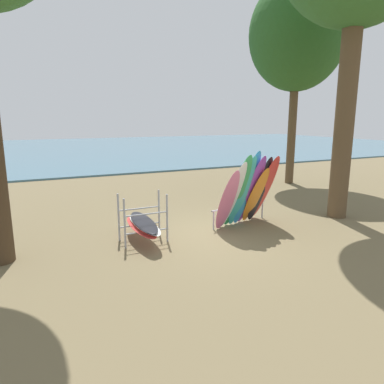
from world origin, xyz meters
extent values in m
plane|color=brown|center=(0.00, 0.00, 0.00)|extent=(80.00, 80.00, 0.00)
cube|color=#477084|center=(0.00, 29.21, 0.05)|extent=(80.00, 36.00, 0.10)
cylinder|color=brown|center=(4.30, -0.03, 3.46)|extent=(0.58, 0.58, 6.93)
cylinder|color=brown|center=(6.95, 5.36, 2.72)|extent=(0.39, 0.39, 5.45)
ellipsoid|color=#285623|center=(6.95, 5.36, 6.83)|extent=(4.37, 4.37, 5.02)
ellipsoid|color=pink|center=(0.25, 0.09, 0.90)|extent=(0.65, 0.88, 1.80)
ellipsoid|color=white|center=(0.45, 0.14, 1.01)|extent=(0.73, 1.04, 2.02)
ellipsoid|color=#339E56|center=(0.64, 0.20, 1.10)|extent=(0.65, 1.09, 2.19)
ellipsoid|color=#38B2AD|center=(0.83, 0.25, 1.07)|extent=(0.71, 1.03, 2.14)
ellipsoid|color=#2D8ED1|center=(1.02, 0.30, 1.13)|extent=(0.71, 0.98, 2.26)
ellipsoid|color=purple|center=(1.22, 0.35, 1.06)|extent=(0.72, 1.07, 2.12)
ellipsoid|color=orange|center=(1.41, 0.41, 0.88)|extent=(0.70, 1.00, 1.76)
ellipsoid|color=black|center=(1.60, 0.46, 1.03)|extent=(0.68, 0.90, 2.05)
ellipsoid|color=red|center=(1.79, 0.51, 1.04)|extent=(0.65, 1.14, 2.08)
cylinder|color=#9EA0A5|center=(0.04, 0.47, 0.28)|extent=(0.04, 0.04, 0.55)
cylinder|color=#9EA0A5|center=(2.01, 0.85, 0.28)|extent=(0.04, 0.04, 0.55)
cylinder|color=#9EA0A5|center=(1.02, 0.66, 0.55)|extent=(2.14, 0.45, 0.04)
cylinder|color=#9EA0A5|center=(-2.61, 0.10, 0.62)|extent=(0.05, 0.05, 1.25)
cylinder|color=#9EA0A5|center=(-1.51, 0.10, 0.62)|extent=(0.05, 0.05, 1.25)
cylinder|color=#9EA0A5|center=(-2.61, 0.70, 0.62)|extent=(0.05, 0.05, 1.25)
cylinder|color=#9EA0A5|center=(-1.51, 0.70, 0.62)|extent=(0.05, 0.05, 1.25)
cylinder|color=#9EA0A5|center=(-2.06, 0.10, 0.35)|extent=(1.10, 0.04, 0.04)
cylinder|color=#9EA0A5|center=(-2.06, 0.10, 0.80)|extent=(1.10, 0.04, 0.04)
cylinder|color=#9EA0A5|center=(-2.06, 0.70, 0.35)|extent=(1.10, 0.04, 0.04)
cylinder|color=#9EA0A5|center=(-2.06, 0.70, 0.80)|extent=(1.10, 0.04, 0.04)
ellipsoid|color=red|center=(-2.12, 0.40, 0.40)|extent=(0.52, 2.11, 0.06)
ellipsoid|color=white|center=(-2.03, 0.40, 0.46)|extent=(0.51, 2.10, 0.06)
ellipsoid|color=black|center=(-2.05, 0.40, 0.52)|extent=(0.65, 2.13, 0.06)
camera|label=1|loc=(-4.62, -7.93, 3.13)|focal=32.81mm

